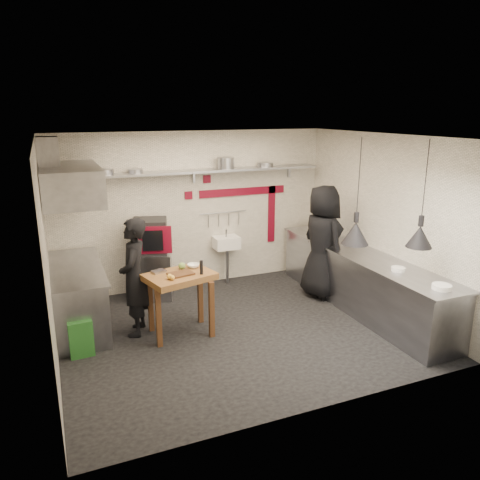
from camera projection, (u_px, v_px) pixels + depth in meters
name	position (u px, v px, depth m)	size (l,w,h in m)	color
floor	(238.00, 329.00, 6.93)	(5.00, 5.00, 0.00)	black
ceiling	(238.00, 137.00, 6.18)	(5.00, 5.00, 0.00)	beige
wall_back	(194.00, 210.00, 8.43)	(5.00, 0.04, 2.80)	white
wall_front	(318.00, 290.00, 4.69)	(5.00, 0.04, 2.80)	white
wall_left	(47.00, 260.00, 5.64)	(0.04, 4.20, 2.80)	white
wall_right	(382.00, 223.00, 7.48)	(0.04, 4.20, 2.80)	white
red_band_horiz	(243.00, 192.00, 8.69)	(1.70, 0.02, 0.14)	maroon
red_band_vert	(271.00, 214.00, 9.04)	(0.14, 0.02, 1.10)	maroon
red_tile_a	(207.00, 179.00, 8.35)	(0.14, 0.02, 0.14)	maroon
red_tile_b	(189.00, 195.00, 8.30)	(0.14, 0.02, 0.14)	maroon
back_shelf	(196.00, 171.00, 8.07)	(4.60, 0.34, 0.04)	gray
shelf_bracket_left	(81.00, 182.00, 7.53)	(0.04, 0.06, 0.24)	gray
shelf_bracket_mid	(194.00, 176.00, 8.23)	(0.04, 0.06, 0.24)	gray
shelf_bracket_right	(289.00, 171.00, 8.94)	(0.04, 0.06, 0.24)	gray
pan_far_left	(105.00, 172.00, 7.49)	(0.28, 0.28, 0.09)	gray
pan_mid_left	(135.00, 171.00, 7.68)	(0.25, 0.25, 0.07)	gray
stock_pot	(226.00, 163.00, 8.25)	(0.30, 0.30, 0.20)	gray
pan_right	(265.00, 165.00, 8.55)	(0.29, 0.29, 0.08)	gray
oven_stand	(152.00, 275.00, 8.06)	(0.66, 0.60, 0.80)	gray
combi_oven	(150.00, 236.00, 7.89)	(0.56, 0.52, 0.58)	black
oven_door	(155.00, 240.00, 7.65)	(0.54, 0.03, 0.46)	maroon
oven_glass	(153.00, 241.00, 7.60)	(0.33, 0.01, 0.34)	black
hand_sink	(226.00, 243.00, 8.64)	(0.46, 0.34, 0.22)	white
sink_tap	(226.00, 233.00, 8.59)	(0.03, 0.03, 0.14)	gray
sink_drain	(227.00, 266.00, 8.72)	(0.06, 0.06, 0.66)	gray
utensil_rail	(223.00, 212.00, 8.62)	(0.02, 0.02, 0.90)	gray
counter_right	(360.00, 281.00, 7.61)	(0.70, 3.80, 0.90)	gray
counter_right_top	(362.00, 254.00, 7.48)	(0.76, 3.90, 0.03)	gray
plate_stack	(442.00, 287.00, 5.96)	(0.24, 0.24, 0.07)	white
small_bowl_right	(398.00, 269.00, 6.66)	(0.20, 0.20, 0.05)	white
counter_left	(78.00, 298.00, 6.95)	(0.70, 1.90, 0.90)	gray
counter_left_top	(75.00, 268.00, 6.83)	(0.76, 2.00, 0.03)	gray
extractor_hood	(70.00, 184.00, 6.52)	(0.78, 1.60, 0.50)	gray
hood_duct	(48.00, 155.00, 6.32)	(0.28, 0.28, 0.50)	gray
green_bin	(80.00, 336.00, 6.19)	(0.31, 0.31, 0.50)	#215D22
prep_table	(180.00, 304.00, 6.70)	(0.92, 0.64, 0.92)	brown
cutting_board	(181.00, 274.00, 6.54)	(0.34, 0.24, 0.03)	#51301A
pepper_mill	(201.00, 267.00, 6.53)	(0.05, 0.05, 0.20)	black
lemon_a	(170.00, 277.00, 6.35)	(0.08, 0.08, 0.08)	gold
lemon_b	(172.00, 278.00, 6.31)	(0.07, 0.07, 0.07)	gold
veg_ball	(182.00, 266.00, 6.75)	(0.10, 0.10, 0.10)	#719942
steel_tray	(159.00, 271.00, 6.62)	(0.19, 0.13, 0.03)	gray
bowl	(193.00, 266.00, 6.83)	(0.18, 0.18, 0.06)	white
heat_lamp_near	(358.00, 192.00, 6.31)	(0.38, 0.38, 1.46)	black
heat_lamp_far	(424.00, 195.00, 5.97)	(0.34, 0.34, 1.40)	black
chef_left	(134.00, 277.00, 6.62)	(0.62, 0.41, 1.71)	black
chef_right	(322.00, 242.00, 7.96)	(0.95, 0.62, 1.95)	black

